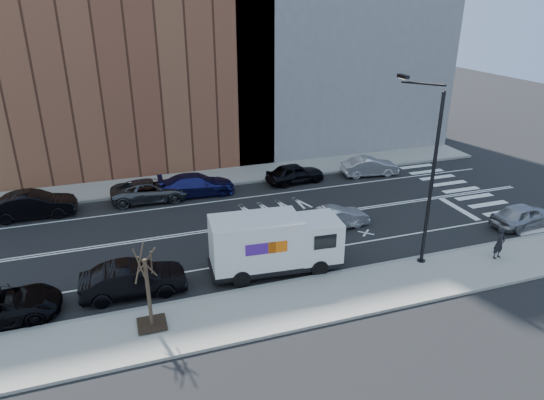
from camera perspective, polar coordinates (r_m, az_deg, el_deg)
ground at (r=30.02m, az=-2.18°, el=-2.87°), size 120.00×120.00×0.00m
sidewalk_near at (r=22.79m, az=4.32°, el=-11.80°), size 44.00×3.60×0.15m
sidewalk_far at (r=37.87m, az=-6.01°, el=2.71°), size 44.00×3.60×0.15m
curb_near at (r=24.17m, az=2.65°, el=-9.50°), size 44.00×0.25×0.17m
curb_far at (r=36.22m, az=-5.36°, el=1.81°), size 44.00×0.25×0.17m
crosswalk at (r=37.41m, az=22.00°, el=0.74°), size 3.00×14.00×0.01m
road_markings at (r=30.02m, az=-2.18°, el=-2.86°), size 40.00×8.60×0.01m
bldg_brick at (r=41.63m, az=-20.36°, el=18.73°), size 26.00×10.00×22.00m
streetlight at (r=25.27m, az=17.78°, el=3.44°), size 0.44×4.02×9.34m
street_tree at (r=21.03m, az=-14.26°, el=-11.27°), size 1.20×1.20×3.75m
fedex_van at (r=24.37m, az=0.26°, el=-5.08°), size 6.81×2.78×3.04m
far_parked_b at (r=34.19m, az=-26.24°, el=-0.50°), size 5.10×1.87×1.67m
far_parked_c at (r=34.24m, az=-14.11°, el=1.10°), size 5.39×2.67×1.47m
far_parked_d at (r=34.58m, az=-8.85°, el=1.81°), size 5.40×2.39×1.54m
far_parked_e at (r=36.49m, az=2.73°, el=3.16°), size 4.56×2.19×1.50m
far_parked_f at (r=38.78m, az=11.42°, el=3.88°), size 4.54×2.03×1.45m
driving_sedan at (r=29.56m, az=7.56°, el=-2.08°), size 4.11×1.72×1.32m
near_parked_rear_a at (r=23.82m, az=-16.00°, el=-8.99°), size 4.85×1.78×1.59m
near_parked_front at (r=33.21m, az=27.49°, el=-1.60°), size 4.40×2.09×1.45m
pedestrian at (r=28.25m, az=25.20°, el=-4.57°), size 0.73×0.56×1.79m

